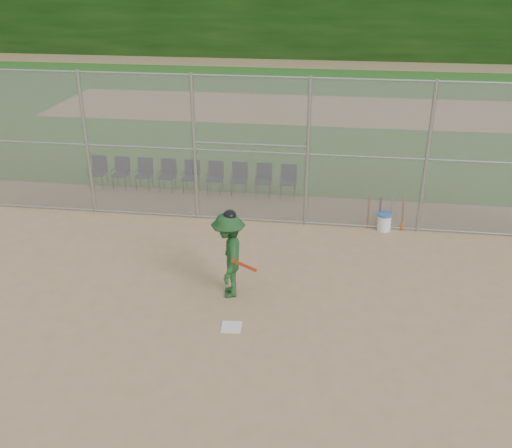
# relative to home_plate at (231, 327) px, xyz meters

# --- Properties ---
(ground) EXTENTS (100.00, 100.00, 0.00)m
(ground) POSITION_rel_home_plate_xyz_m (0.14, 0.01, -0.01)
(ground) COLOR tan
(ground) RESTS_ON ground
(grass_strip) EXTENTS (100.00, 100.00, 0.00)m
(grass_strip) POSITION_rel_home_plate_xyz_m (0.14, 18.01, -0.00)
(grass_strip) COLOR #255D1B
(grass_strip) RESTS_ON ground
(dirt_patch_far) EXTENTS (24.00, 24.00, 0.00)m
(dirt_patch_far) POSITION_rel_home_plate_xyz_m (0.14, 18.01, -0.00)
(dirt_patch_far) COLOR tan
(dirt_patch_far) RESTS_ON ground
(backstop_fence) EXTENTS (16.09, 0.09, 4.00)m
(backstop_fence) POSITION_rel_home_plate_xyz_m (0.14, 5.01, 2.06)
(backstop_fence) COLOR gray
(backstop_fence) RESTS_ON ground
(home_plate) EXTENTS (0.42, 0.42, 0.02)m
(home_plate) POSITION_rel_home_plate_xyz_m (0.00, 0.00, 0.00)
(home_plate) COLOR silver
(home_plate) RESTS_ON ground
(batter_at_plate) EXTENTS (1.07, 1.38, 1.98)m
(batter_at_plate) POSITION_rel_home_plate_xyz_m (-0.26, 1.22, 0.95)
(batter_at_plate) COLOR #1C4720
(batter_at_plate) RESTS_ON ground
(water_cooler) EXTENTS (0.37, 0.37, 0.47)m
(water_cooler) POSITION_rel_home_plate_xyz_m (3.25, 4.94, 0.23)
(water_cooler) COLOR white
(water_cooler) RESTS_ON ground
(spare_bats) EXTENTS (0.96, 0.30, 0.85)m
(spare_bats) POSITION_rel_home_plate_xyz_m (3.27, 5.09, 0.41)
(spare_bats) COLOR #D84C14
(spare_bats) RESTS_ON ground
(chair_0) EXTENTS (0.54, 0.52, 0.96)m
(chair_0) POSITION_rel_home_plate_xyz_m (-5.51, 6.92, 0.47)
(chair_0) COLOR #0F1B38
(chair_0) RESTS_ON ground
(chair_1) EXTENTS (0.54, 0.52, 0.96)m
(chair_1) POSITION_rel_home_plate_xyz_m (-4.76, 6.92, 0.47)
(chair_1) COLOR #0F1B38
(chair_1) RESTS_ON ground
(chair_2) EXTENTS (0.54, 0.52, 0.96)m
(chair_2) POSITION_rel_home_plate_xyz_m (-4.01, 6.92, 0.47)
(chair_2) COLOR #0F1B38
(chair_2) RESTS_ON ground
(chair_3) EXTENTS (0.54, 0.52, 0.96)m
(chair_3) POSITION_rel_home_plate_xyz_m (-3.26, 6.92, 0.47)
(chair_3) COLOR #0F1B38
(chair_3) RESTS_ON ground
(chair_4) EXTENTS (0.54, 0.52, 0.96)m
(chair_4) POSITION_rel_home_plate_xyz_m (-2.51, 6.92, 0.47)
(chair_4) COLOR #0F1B38
(chair_4) RESTS_ON ground
(chair_5) EXTENTS (0.54, 0.52, 0.96)m
(chair_5) POSITION_rel_home_plate_xyz_m (-1.75, 6.92, 0.47)
(chair_5) COLOR #0F1B38
(chair_5) RESTS_ON ground
(chair_6) EXTENTS (0.54, 0.52, 0.96)m
(chair_6) POSITION_rel_home_plate_xyz_m (-1.00, 6.92, 0.47)
(chair_6) COLOR #0F1B38
(chair_6) RESTS_ON ground
(chair_7) EXTENTS (0.54, 0.52, 0.96)m
(chair_7) POSITION_rel_home_plate_xyz_m (-0.25, 6.92, 0.47)
(chair_7) COLOR #0F1B38
(chair_7) RESTS_ON ground
(chair_8) EXTENTS (0.54, 0.52, 0.96)m
(chair_8) POSITION_rel_home_plate_xyz_m (0.50, 6.92, 0.47)
(chair_8) COLOR #0F1B38
(chair_8) RESTS_ON ground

